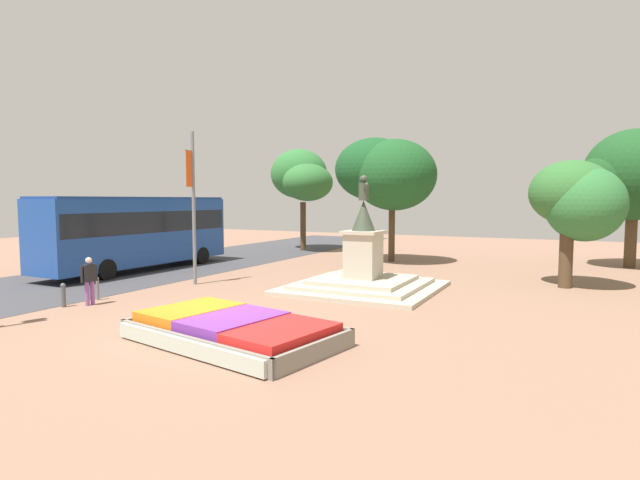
% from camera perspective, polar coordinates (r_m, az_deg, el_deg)
% --- Properties ---
extents(ground_plane, '(73.60, 73.60, 0.00)m').
position_cam_1_polar(ground_plane, '(13.94, -13.17, -9.75)').
color(ground_plane, '#8C6651').
extents(flower_planter, '(5.59, 3.79, 0.63)m').
position_cam_1_polar(flower_planter, '(12.43, -10.14, -10.09)').
color(flower_planter, '#38281C').
rests_on(flower_planter, ground_plane).
extents(statue_monument, '(5.47, 5.47, 4.36)m').
position_cam_1_polar(statue_monument, '(19.14, 4.95, -3.75)').
color(statue_monument, '#B2A894').
rests_on(statue_monument, ground_plane).
extents(banner_pole, '(0.14, 0.59, 6.13)m').
position_cam_1_polar(banner_pole, '(20.69, -14.28, 3.87)').
color(banner_pole, slate).
rests_on(banner_pole, ground_plane).
extents(city_bus, '(2.50, 10.18, 3.57)m').
position_cam_1_polar(city_bus, '(25.71, -20.09, 1.24)').
color(city_bus, '#1E4799').
rests_on(city_bus, ground_plane).
extents(pedestrian_crossing_plaza, '(0.28, 0.56, 1.57)m').
position_cam_1_polar(pedestrian_crossing_plaza, '(17.88, -24.87, -3.94)').
color(pedestrian_crossing_plaza, '#8C4C99').
rests_on(pedestrian_crossing_plaza, ground_plane).
extents(kerb_bollard_mid_b, '(0.16, 0.16, 0.78)m').
position_cam_1_polar(kerb_bollard_mid_b, '(18.01, -27.27, -5.54)').
color(kerb_bollard_mid_b, '#4C5156').
rests_on(kerb_bollard_mid_b, ground_plane).
extents(kerb_bollard_north, '(0.11, 0.11, 0.80)m').
position_cam_1_polar(kerb_bollard_north, '(18.75, -24.08, -5.03)').
color(kerb_bollard_north, slate).
rests_on(kerb_bollard_north, ground_plane).
extents(park_tree_far_left, '(5.63, 4.68, 6.82)m').
position_cam_1_polar(park_tree_far_left, '(27.52, 7.65, 7.48)').
color(park_tree_far_left, '#4C3823').
rests_on(park_tree_far_left, ground_plane).
extents(park_tree_far_right, '(4.84, 5.01, 6.94)m').
position_cam_1_polar(park_tree_far_right, '(29.46, 31.64, 6.21)').
color(park_tree_far_right, '#4C3823').
rests_on(park_tree_far_right, ground_plane).
extents(park_tree_street_side, '(5.06, 4.86, 6.91)m').
position_cam_1_polar(park_tree_street_side, '(33.99, -2.07, 7.19)').
color(park_tree_street_side, '#4C3823').
rests_on(park_tree_street_side, ground_plane).
extents(park_tree_mid_canopy, '(3.53, 3.27, 4.99)m').
position_cam_1_polar(park_tree_mid_canopy, '(21.91, 27.39, 4.18)').
color(park_tree_mid_canopy, '#4C3823').
rests_on(park_tree_mid_canopy, ground_plane).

